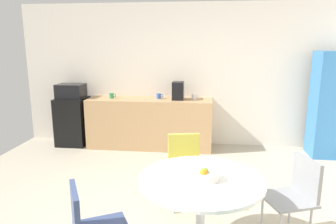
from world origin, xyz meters
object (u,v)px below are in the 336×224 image
round_table (201,193)px  fruit_bowl (206,175)px  mug_green (194,97)px  mini_fridge (73,121)px  chair_yellow (185,161)px  mug_white (159,96)px  chair_navy (89,224)px  coffee_maker (178,91)px  microwave (71,91)px  locker_cabinet (331,105)px  mug_red (112,96)px  chair_gray (297,190)px

round_table → fruit_bowl: bearing=-30.1°
mug_green → mini_fridge: bearing=-178.5°
chair_yellow → mug_white: 2.18m
chair_navy → chair_yellow: same height
mug_green → coffee_maker: bearing=-168.1°
round_table → chair_navy: bearing=-152.0°
chair_navy → mug_green: 3.54m
mini_fridge → chair_yellow: bearing=-41.6°
microwave → chair_navy: bearing=-64.9°
mini_fridge → locker_cabinet: size_ratio=0.50×
locker_cabinet → mug_red: 3.79m
chair_navy → mug_red: size_ratio=6.43×
chair_yellow → mug_white: mug_white is taller
microwave → coffee_maker: 1.99m
coffee_maker → locker_cabinet: bearing=-2.2°
mug_white → mug_green: (0.64, -0.00, 0.00)m
chair_navy → fruit_bowl: size_ratio=3.75×
mini_fridge → mug_green: size_ratio=6.90×
chair_navy → coffee_maker: 3.45m
locker_cabinet → chair_yellow: 3.01m
mug_white → fruit_bowl: bearing=-74.3°
fruit_bowl → mug_white: (-0.85, 3.02, 0.16)m
chair_gray → coffee_maker: (-1.36, 2.60, 0.54)m
mini_fridge → coffee_maker: coffee_maker is taller
locker_cabinet → mug_white: 2.93m
fruit_bowl → mug_red: bearing=120.0°
mug_green → chair_navy: bearing=-101.3°
mini_fridge → microwave: 0.57m
round_table → coffee_maker: bearing=98.7°
microwave → chair_navy: microwave is taller
chair_gray → mug_green: mug_green is taller
microwave → mug_green: (2.27, 0.06, -0.07)m
mug_white → mug_red: 0.86m
chair_yellow → chair_gray: bearing=-29.1°
chair_navy → mug_green: bearing=78.7°
chair_gray → chair_yellow: (-1.11, 0.62, 0.00)m
fruit_bowl → mug_white: bearing=105.7°
microwave → chair_yellow: bearing=-41.6°
microwave → chair_navy: size_ratio=0.58×
chair_navy → coffee_maker: bearing=83.2°
locker_cabinet → chair_gray: (-1.22, -2.50, -0.36)m
coffee_maker → round_table: bearing=-81.3°
locker_cabinet → coffee_maker: (-2.57, 0.10, 0.18)m
chair_gray → fruit_bowl: 0.97m
microwave → mug_green: size_ratio=3.72×
mug_white → coffee_maker: coffee_maker is taller
microwave → fruit_bowl: (2.48, -2.96, -0.24)m
chair_gray → fruit_bowl: size_ratio=3.75×
locker_cabinet → round_table: 3.55m
locker_cabinet → chair_gray: 2.81m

